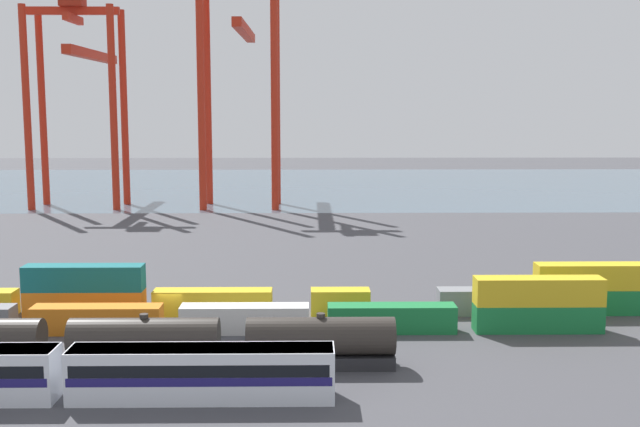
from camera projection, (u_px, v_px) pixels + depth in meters
ground_plane at (217, 247)px, 118.81m from camera, size 420.00×420.00×0.00m
harbour_water at (257, 186)px, 211.06m from camera, size 400.00×110.00×0.01m
passenger_train at (63, 372)px, 56.47m from camera, size 39.33×3.14×3.90m
freight_tank_row at (56, 343)px, 63.37m from camera, size 55.05×3.07×4.53m
shipping_container_2 at (97, 319)px, 73.51m from camera, size 12.10×2.44×2.60m
shipping_container_3 at (245, 319)px, 73.70m from camera, size 12.10×2.44×2.60m
shipping_container_4 at (392, 318)px, 73.89m from camera, size 12.10×2.44×2.60m
shipping_container_5 at (538, 318)px, 74.08m from camera, size 12.10×2.44×2.60m
shipping_container_6 at (539, 291)px, 73.73m from camera, size 12.10×2.44×2.60m
shipping_container_10 at (85, 303)px, 79.79m from camera, size 12.10×2.44×2.60m
shipping_container_11 at (84, 278)px, 79.44m from camera, size 12.10×2.44×2.60m
shipping_container_12 at (213, 302)px, 79.97m from camera, size 12.10×2.44×2.60m
shipping_container_13 at (340, 302)px, 80.15m from camera, size 6.04×2.44×2.60m
shipping_container_14 at (467, 301)px, 80.33m from camera, size 6.04×2.44×2.60m
shipping_container_15 at (593, 301)px, 80.51m from camera, size 12.10×2.44×2.60m
shipping_container_16 at (595, 276)px, 80.16m from camera, size 12.10×2.44×2.60m
gantry_crane_west at (80, 77)px, 165.95m from camera, size 19.18×37.88×44.83m
gantry_crane_central at (241, 60)px, 165.96m from camera, size 16.53×39.96×51.08m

